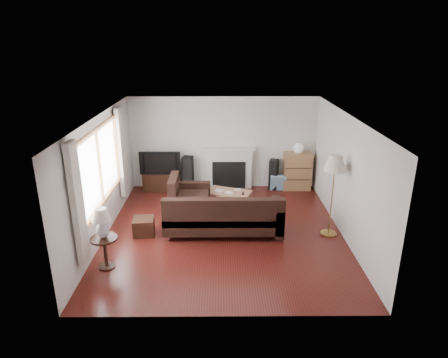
{
  "coord_description": "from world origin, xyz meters",
  "views": [
    {
      "loc": [
        -0.06,
        -7.69,
        3.99
      ],
      "look_at": [
        0.0,
        0.3,
        1.1
      ],
      "focal_mm": 32.0,
      "sensor_mm": 36.0,
      "label": 1
    }
  ],
  "objects_px": {
    "bookshelf": "(297,171)",
    "sectional_sofa": "(223,214)",
    "floor_lamp": "(332,196)",
    "side_table": "(105,253)",
    "tv_stand": "(162,181)",
    "coffee_table": "(229,199)"
  },
  "relations": [
    {
      "from": "sectional_sofa",
      "to": "side_table",
      "type": "bearing_deg",
      "value": -147.48
    },
    {
      "from": "bookshelf",
      "to": "side_table",
      "type": "relative_size",
      "value": 1.7
    },
    {
      "from": "floor_lamp",
      "to": "coffee_table",
      "type": "bearing_deg",
      "value": 145.45
    },
    {
      "from": "bookshelf",
      "to": "floor_lamp",
      "type": "bearing_deg",
      "value": -85.24
    },
    {
      "from": "tv_stand",
      "to": "bookshelf",
      "type": "bearing_deg",
      "value": 0.47
    },
    {
      "from": "floor_lamp",
      "to": "side_table",
      "type": "xyz_separation_m",
      "value": [
        -4.37,
        -1.25,
        -0.57
      ]
    },
    {
      "from": "tv_stand",
      "to": "sectional_sofa",
      "type": "height_order",
      "value": "sectional_sofa"
    },
    {
      "from": "tv_stand",
      "to": "coffee_table",
      "type": "relative_size",
      "value": 0.93
    },
    {
      "from": "tv_stand",
      "to": "side_table",
      "type": "bearing_deg",
      "value": -96.91
    },
    {
      "from": "tv_stand",
      "to": "floor_lamp",
      "type": "height_order",
      "value": "floor_lamp"
    },
    {
      "from": "bookshelf",
      "to": "coffee_table",
      "type": "height_order",
      "value": "bookshelf"
    },
    {
      "from": "tv_stand",
      "to": "sectional_sofa",
      "type": "bearing_deg",
      "value": -56.54
    },
    {
      "from": "sectional_sofa",
      "to": "side_table",
      "type": "relative_size",
      "value": 4.44
    },
    {
      "from": "side_table",
      "to": "bookshelf",
      "type": "bearing_deg",
      "value": 43.29
    },
    {
      "from": "tv_stand",
      "to": "side_table",
      "type": "relative_size",
      "value": 1.61
    },
    {
      "from": "tv_stand",
      "to": "floor_lamp",
      "type": "relative_size",
      "value": 0.56
    },
    {
      "from": "floor_lamp",
      "to": "side_table",
      "type": "height_order",
      "value": "floor_lamp"
    },
    {
      "from": "tv_stand",
      "to": "bookshelf",
      "type": "relative_size",
      "value": 0.95
    },
    {
      "from": "bookshelf",
      "to": "sectional_sofa",
      "type": "height_order",
      "value": "bookshelf"
    },
    {
      "from": "tv_stand",
      "to": "side_table",
      "type": "xyz_separation_m",
      "value": [
        -0.47,
        -3.88,
        0.06
      ]
    },
    {
      "from": "coffee_table",
      "to": "floor_lamp",
      "type": "bearing_deg",
      "value": -13.43
    },
    {
      "from": "sectional_sofa",
      "to": "side_table",
      "type": "height_order",
      "value": "sectional_sofa"
    }
  ]
}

